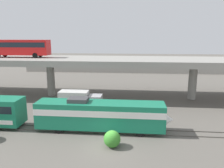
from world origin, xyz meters
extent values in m
plane|color=#605B54|center=(0.00, 0.00, 0.00)|extent=(260.00, 260.00, 0.00)
cube|color=#59544C|center=(0.00, 3.26, 0.06)|extent=(110.00, 0.12, 0.12)
cube|color=#59544C|center=(0.00, 4.74, 0.06)|extent=(110.00, 0.12, 0.12)
cube|color=#197A56|center=(-1.43, 4.00, 2.08)|extent=(15.79, 3.00, 3.20)
cube|color=white|center=(-1.43, 4.00, 2.66)|extent=(15.79, 3.04, 0.77)
cone|color=white|center=(6.47, 4.00, 1.76)|extent=(2.15, 2.85, 2.85)
cube|color=black|center=(4.85, 4.00, 2.98)|extent=(2.15, 2.70, 1.02)
cube|color=#3F3F42|center=(-4.12, 4.00, 3.93)|extent=(2.40, 1.80, 0.50)
cylinder|color=black|center=(3.51, 5.35, 0.48)|extent=(0.96, 0.18, 0.96)
cylinder|color=black|center=(3.51, 2.65, 0.48)|extent=(0.96, 0.18, 0.96)
cylinder|color=black|center=(-6.36, 5.35, 0.48)|extent=(0.96, 0.18, 0.96)
cylinder|color=black|center=(-6.36, 2.65, 0.48)|extent=(0.96, 0.18, 0.96)
cylinder|color=black|center=(-15.47, 5.35, 0.46)|extent=(0.92, 0.18, 0.92)
cube|color=gray|center=(0.00, 20.00, 6.99)|extent=(96.00, 11.44, 1.08)
cylinder|color=gray|center=(-13.60, 20.00, 3.23)|extent=(1.50, 1.50, 6.45)
cylinder|color=gray|center=(13.60, 20.00, 3.23)|extent=(1.50, 1.50, 6.45)
cube|color=red|center=(-19.71, 20.11, 9.48)|extent=(12.00, 2.55, 2.90)
cube|color=black|center=(-19.71, 20.11, 10.00)|extent=(11.52, 2.59, 0.93)
cylinder|color=black|center=(-23.43, 21.32, 8.03)|extent=(1.00, 0.26, 1.00)
cylinder|color=black|center=(-15.99, 18.89, 8.03)|extent=(1.00, 0.26, 1.00)
cylinder|color=black|center=(-15.99, 21.32, 8.03)|extent=(1.00, 0.26, 1.00)
cube|color=#B7B7BC|center=(-3.33, 11.86, 1.44)|extent=(2.00, 2.30, 2.00)
cube|color=silver|center=(-6.83, 11.86, 1.74)|extent=(4.60, 2.30, 2.60)
cylinder|color=black|center=(-3.62, 12.95, 0.44)|extent=(0.88, 0.28, 0.88)
cylinder|color=black|center=(-3.62, 10.77, 0.44)|extent=(0.88, 0.28, 0.88)
cylinder|color=black|center=(-7.83, 12.95, 0.44)|extent=(0.88, 0.28, 0.88)
cylinder|color=black|center=(-7.83, 10.77, 0.44)|extent=(0.88, 0.28, 0.88)
cube|color=gray|center=(0.00, 55.00, 0.78)|extent=(66.03, 12.02, 1.56)
cube|color=black|center=(14.77, 54.08, 2.23)|extent=(4.58, 1.77, 0.70)
cube|color=#1E232B|center=(15.00, 54.08, 2.82)|extent=(2.01, 1.56, 0.48)
cylinder|color=black|center=(13.35, 53.24, 1.88)|extent=(0.64, 0.20, 0.64)
cylinder|color=black|center=(13.35, 54.92, 1.88)|extent=(0.64, 0.20, 0.64)
cylinder|color=black|center=(16.19, 53.24, 1.88)|extent=(0.64, 0.20, 0.64)
cylinder|color=black|center=(16.19, 54.92, 1.88)|extent=(0.64, 0.20, 0.64)
cube|color=#0C4C26|center=(9.72, 55.84, 2.23)|extent=(4.22, 1.86, 0.70)
cube|color=#1E232B|center=(9.51, 55.84, 2.82)|extent=(1.86, 1.64, 0.48)
cylinder|color=black|center=(11.03, 56.72, 1.88)|extent=(0.64, 0.20, 0.64)
cylinder|color=black|center=(11.03, 54.95, 1.88)|extent=(0.64, 0.20, 0.64)
cylinder|color=black|center=(8.41, 56.72, 1.88)|extent=(0.64, 0.20, 0.64)
cylinder|color=black|center=(8.41, 54.95, 1.88)|extent=(0.64, 0.20, 0.64)
cube|color=#0C4C26|center=(-21.70, 55.67, 2.23)|extent=(4.50, 1.70, 0.70)
cube|color=#1E232B|center=(-21.47, 55.67, 2.82)|extent=(1.98, 1.50, 0.48)
cylinder|color=black|center=(-23.09, 54.87, 1.88)|extent=(0.64, 0.20, 0.64)
cylinder|color=black|center=(-23.09, 56.48, 1.88)|extent=(0.64, 0.20, 0.64)
cylinder|color=black|center=(-20.30, 54.87, 1.88)|extent=(0.64, 0.20, 0.64)
cylinder|color=black|center=(-20.30, 56.48, 1.88)|extent=(0.64, 0.20, 0.64)
cube|color=maroon|center=(1.25, 54.60, 2.23)|extent=(4.04, 1.84, 0.70)
cube|color=#1E232B|center=(1.05, 54.60, 2.82)|extent=(1.78, 1.62, 0.48)
cylinder|color=black|center=(2.50, 55.48, 1.88)|extent=(0.64, 0.20, 0.64)
cylinder|color=black|center=(2.50, 53.73, 1.88)|extent=(0.64, 0.20, 0.64)
cylinder|color=black|center=(0.00, 55.48, 1.88)|extent=(0.64, 0.20, 0.64)
cylinder|color=black|center=(0.00, 53.73, 1.88)|extent=(0.64, 0.20, 0.64)
cube|color=#B7B7BC|center=(-3.41, 55.64, 2.23)|extent=(4.37, 1.89, 0.70)
cube|color=#1E232B|center=(-3.63, 55.64, 2.82)|extent=(1.92, 1.66, 0.48)
cylinder|color=black|center=(-2.06, 56.54, 1.88)|extent=(0.64, 0.20, 0.64)
cylinder|color=black|center=(-2.06, 54.74, 1.88)|extent=(0.64, 0.20, 0.64)
cylinder|color=black|center=(-4.77, 56.54, 1.88)|extent=(0.64, 0.20, 0.64)
cylinder|color=black|center=(-4.77, 54.74, 1.88)|extent=(0.64, 0.20, 0.64)
cube|color=#2D5170|center=(0.00, 78.00, 0.00)|extent=(140.00, 36.00, 0.01)
sphere|color=#37832B|center=(0.47, -0.10, 0.91)|extent=(1.82, 1.82, 1.82)
camera|label=1|loc=(2.58, -22.11, 11.64)|focal=36.00mm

